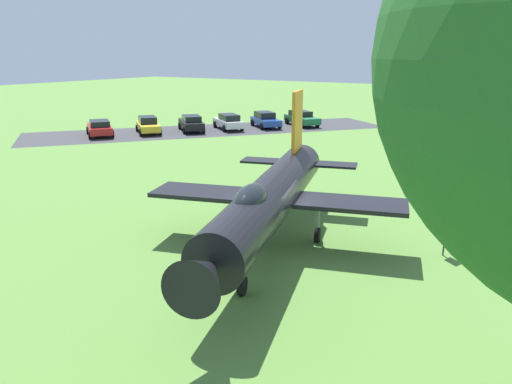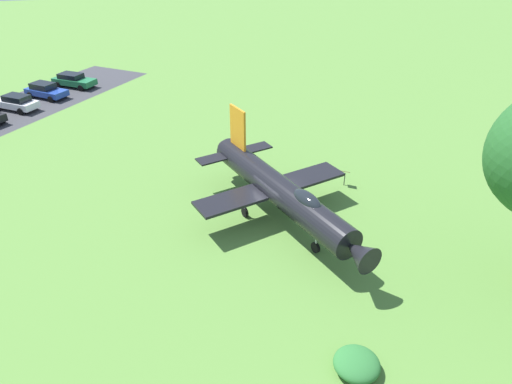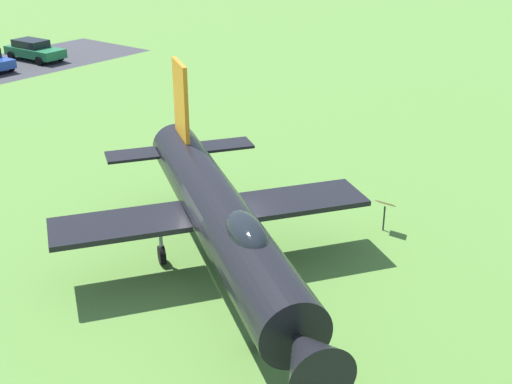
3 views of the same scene
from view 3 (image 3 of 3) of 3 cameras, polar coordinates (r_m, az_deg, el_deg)
The scene contains 4 objects.
ground_plane at distance 20.10m, azimuth -3.14°, elevation -7.20°, with size 200.00×200.00×0.00m, color #568438.
display_jet at distance 18.79m, azimuth -2.99°, elevation -2.29°, with size 9.72×14.11×5.50m.
info_plaque at distance 22.71m, azimuth 11.15°, elevation -1.35°, with size 0.72×0.68×1.14m.
parked_car_green at distance 50.28m, azimuth -18.74°, elevation 11.63°, with size 4.84×4.19×1.44m.
Camera 3 is at (-0.74, 17.20, 10.36)m, focal length 45.99 mm.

